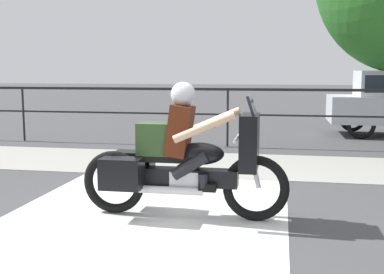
# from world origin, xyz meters

# --- Properties ---
(ground_plane) EXTENTS (120.00, 120.00, 0.00)m
(ground_plane) POSITION_xyz_m (0.00, 0.00, 0.00)
(ground_plane) COLOR #424244
(sidewalk_band) EXTENTS (44.00, 2.40, 0.01)m
(sidewalk_band) POSITION_xyz_m (0.00, 3.40, 0.01)
(sidewalk_band) COLOR #99968E
(sidewalk_band) RESTS_ON ground
(crosswalk_band) EXTENTS (3.34, 6.00, 0.01)m
(crosswalk_band) POSITION_xyz_m (-0.35, -0.20, 0.00)
(crosswalk_band) COLOR silver
(crosswalk_band) RESTS_ON ground
(fence_railing) EXTENTS (36.00, 0.05, 1.34)m
(fence_railing) POSITION_xyz_m (0.00, 5.59, 1.05)
(fence_railing) COLOR black
(fence_railing) RESTS_ON ground
(motorcycle) EXTENTS (2.48, 0.76, 1.60)m
(motorcycle) POSITION_xyz_m (0.08, 0.09, 0.70)
(motorcycle) COLOR black
(motorcycle) RESTS_ON ground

